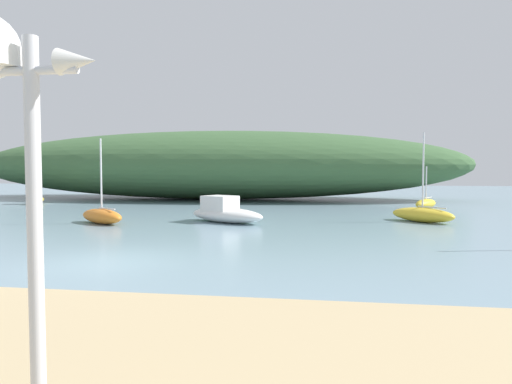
{
  "coord_description": "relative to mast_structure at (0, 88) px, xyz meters",
  "views": [
    {
      "loc": [
        5.72,
        -11.51,
        2.51
      ],
      "look_at": [
        2.82,
        7.99,
        1.51
      ],
      "focal_mm": 32.08,
      "sensor_mm": 36.0,
      "label": 1
    }
  ],
  "objects": [
    {
      "name": "ground_plane",
      "position": [
        -3.19,
        8.21,
        -3.15
      ],
      "size": [
        120.0,
        120.0,
        0.0
      ],
      "primitive_type": "plane",
      "color": "#7A99A8"
    },
    {
      "name": "distant_hill",
      "position": [
        -6.91,
        34.26,
        -0.31
      ],
      "size": [
        42.14,
        12.12,
        5.67
      ],
      "primitive_type": "ellipsoid",
      "color": "#3D6038",
      "rests_on": "ground"
    },
    {
      "name": "mast_structure",
      "position": [
        0.0,
        0.0,
        0.0
      ],
      "size": [
        1.21,
        0.56,
        3.54
      ],
      "color": "silver",
      "rests_on": "beach_sand"
    },
    {
      "name": "sailboat_by_sandbar",
      "position": [
        -7.54,
        16.3,
        -2.79
      ],
      "size": [
        3.01,
        2.42,
        3.9
      ],
      "color": "orange",
      "rests_on": "ground"
    },
    {
      "name": "sailboat_west_reach",
      "position": [
        8.94,
        26.86,
        -2.83
      ],
      "size": [
        2.14,
        2.81,
        2.68
      ],
      "color": "gold",
      "rests_on": "ground"
    },
    {
      "name": "motorboat_mid_channel",
      "position": [
        -17.92,
        26.61,
        -2.65
      ],
      "size": [
        1.5,
        2.62,
        1.46
      ],
      "color": "gold",
      "rests_on": "ground"
    },
    {
      "name": "sailboat_east_reach",
      "position": [
        7.16,
        19.15,
        -2.79
      ],
      "size": [
        3.13,
        3.04,
        4.23
      ],
      "color": "gold",
      "rests_on": "ground"
    },
    {
      "name": "motorboat_inner_mooring",
      "position": [
        -2.07,
        17.69,
        -2.68
      ],
      "size": [
        4.34,
        3.33,
        1.24
      ],
      "color": "white",
      "rests_on": "ground"
    }
  ]
}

